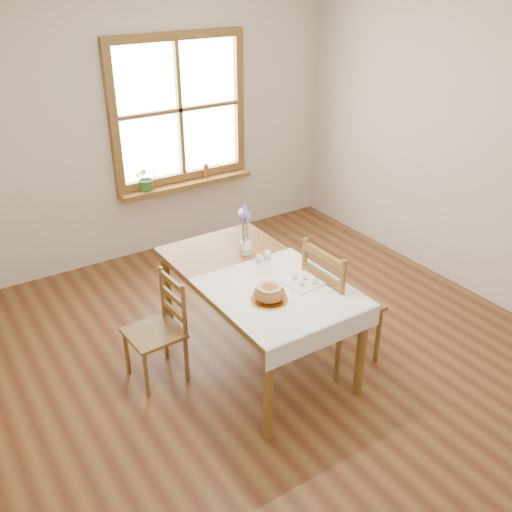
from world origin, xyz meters
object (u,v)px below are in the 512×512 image
at_px(flower_vase, 245,248).
at_px(bread_plate, 269,300).
at_px(dining_table, 256,284).
at_px(chair_right, 342,302).
at_px(chair_left, 154,332).

bearing_deg(flower_vase, bread_plate, -109.22).
bearing_deg(dining_table, flower_vase, 71.43).
height_order(dining_table, bread_plate, bread_plate).
bearing_deg(bread_plate, chair_right, 1.02).
distance_m(chair_right, flower_vase, 0.85).
bearing_deg(chair_left, chair_right, 63.34).
height_order(chair_right, bread_plate, chair_right).
bearing_deg(chair_left, flower_vase, 93.66).
bearing_deg(flower_vase, dining_table, -108.57).
xyz_separation_m(chair_right, bread_plate, (-0.67, -0.01, 0.26)).
distance_m(chair_left, flower_vase, 0.94).
bearing_deg(chair_right, bread_plate, 89.58).
relative_size(chair_left, bread_plate, 3.31).
xyz_separation_m(chair_left, bread_plate, (0.61, -0.57, 0.36)).
xyz_separation_m(chair_right, flower_vase, (-0.44, 0.66, 0.29)).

